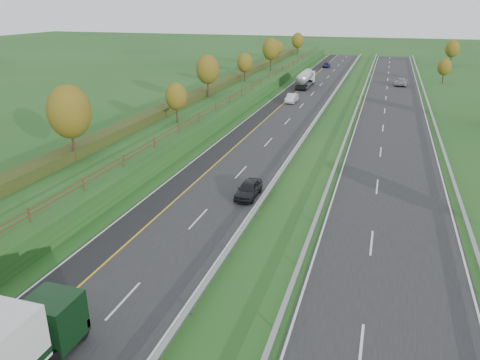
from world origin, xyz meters
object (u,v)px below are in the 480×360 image
object	(u,v)px
car_dark_near	(249,189)
car_small_far	(326,65)
road_tanker	(306,78)
car_silver_mid	(292,98)
car_oncoming	(401,82)

from	to	relation	value
car_dark_near	car_small_far	size ratio (longest dim) A/B	0.99
road_tanker	car_silver_mid	bearing A→B (deg)	-88.16
car_dark_near	car_small_far	world-z (taller)	car_dark_near
car_silver_mid	road_tanker	bearing A→B (deg)	93.16
car_small_far	car_oncoming	world-z (taller)	car_oncoming
car_oncoming	car_dark_near	bearing A→B (deg)	81.76
car_dark_near	road_tanker	bearing A→B (deg)	96.04
car_silver_mid	car_small_far	bearing A→B (deg)	91.88
road_tanker	car_dark_near	xyz separation A→B (m)	(5.51, -62.17, -1.06)
car_dark_near	car_oncoming	xyz separation A→B (m)	(14.12, 70.21, 0.03)
road_tanker	car_small_far	world-z (taller)	road_tanker
road_tanker	car_small_far	xyz separation A→B (m)	(0.05, 33.92, -1.17)
road_tanker	car_oncoming	world-z (taller)	road_tanker
car_dark_near	car_silver_mid	bearing A→B (deg)	97.30
road_tanker	car_small_far	size ratio (longest dim) A/B	2.49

